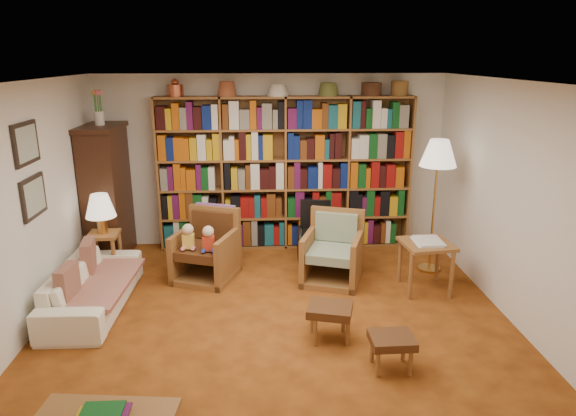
{
  "coord_description": "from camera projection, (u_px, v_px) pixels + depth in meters",
  "views": [
    {
      "loc": [
        -0.15,
        -4.89,
        2.73
      ],
      "look_at": [
        0.15,
        0.6,
        1.1
      ],
      "focal_mm": 32.0,
      "sensor_mm": 36.0,
      "label": 1
    }
  ],
  "objects": [
    {
      "name": "floor",
      "position": [
        277.0,
        323.0,
        5.47
      ],
      "size": [
        5.0,
        5.0,
        0.0
      ],
      "primitive_type": "plane",
      "color": "#974E17",
      "rests_on": "ground"
    },
    {
      "name": "ceiling",
      "position": [
        276.0,
        82.0,
        4.76
      ],
      "size": [
        5.0,
        5.0,
        0.0
      ],
      "primitive_type": "plane",
      "rotation": [
        3.14,
        0.0,
        0.0
      ],
      "color": "white",
      "rests_on": "wall_back"
    },
    {
      "name": "wall_back",
      "position": [
        271.0,
        161.0,
        7.5
      ],
      "size": [
        5.0,
        0.0,
        5.0
      ],
      "primitive_type": "plane",
      "rotation": [
        1.57,
        0.0,
        0.0
      ],
      "color": "white",
      "rests_on": "floor"
    },
    {
      "name": "wall_front",
      "position": [
        292.0,
        347.0,
        2.72
      ],
      "size": [
        5.0,
        0.0,
        5.0
      ],
      "primitive_type": "plane",
      "rotation": [
        -1.57,
        0.0,
        0.0
      ],
      "color": "white",
      "rests_on": "floor"
    },
    {
      "name": "wall_left",
      "position": [
        20.0,
        215.0,
        4.98
      ],
      "size": [
        0.0,
        5.0,
        5.0
      ],
      "primitive_type": "plane",
      "rotation": [
        1.57,
        0.0,
        1.57
      ],
      "color": "white",
      "rests_on": "floor"
    },
    {
      "name": "wall_right",
      "position": [
        521.0,
        207.0,
        5.24
      ],
      "size": [
        0.0,
        5.0,
        5.0
      ],
      "primitive_type": "plane",
      "rotation": [
        1.57,
        0.0,
        -1.57
      ],
      "color": "white",
      "rests_on": "floor"
    },
    {
      "name": "bookshelf",
      "position": [
        285.0,
        169.0,
        7.37
      ],
      "size": [
        3.6,
        0.3,
        2.42
      ],
      "color": "olive",
      "rests_on": "floor"
    },
    {
      "name": "curio_cabinet",
      "position": [
        107.0,
        192.0,
        6.99
      ],
      "size": [
        0.5,
        0.95,
        2.4
      ],
      "color": "#33190E",
      "rests_on": "floor"
    },
    {
      "name": "framed_pictures",
      "position": [
        30.0,
        170.0,
        5.16
      ],
      "size": [
        0.03,
        0.52,
        0.97
      ],
      "color": "black",
      "rests_on": "wall_left"
    },
    {
      "name": "sofa",
      "position": [
        93.0,
        287.0,
        5.74
      ],
      "size": [
        1.76,
        0.71,
        0.51
      ],
      "primitive_type": "imported",
      "rotation": [
        0.0,
        0.0,
        1.56
      ],
      "color": "white",
      "rests_on": "floor"
    },
    {
      "name": "sofa_throw",
      "position": [
        97.0,
        283.0,
        5.73
      ],
      "size": [
        0.79,
        1.39,
        0.04
      ],
      "primitive_type": "cube",
      "rotation": [
        0.0,
        0.0,
        -0.04
      ],
      "color": "#C2AF8D",
      "rests_on": "sofa"
    },
    {
      "name": "cushion_left",
      "position": [
        89.0,
        259.0,
        6.01
      ],
      "size": [
        0.19,
        0.41,
        0.39
      ],
      "primitive_type": "cube",
      "rotation": [
        0.0,
        0.0,
        0.17
      ],
      "color": "maroon",
      "rests_on": "sofa"
    },
    {
      "name": "cushion_right",
      "position": [
        68.0,
        284.0,
        5.34
      ],
      "size": [
        0.14,
        0.38,
        0.37
      ],
      "primitive_type": "cube",
      "rotation": [
        0.0,
        0.0,
        -0.07
      ],
      "color": "maroon",
      "rests_on": "sofa"
    },
    {
      "name": "side_table_lamp",
      "position": [
        104.0,
        246.0,
        6.5
      ],
      "size": [
        0.39,
        0.39,
        0.59
      ],
      "color": "olive",
      "rests_on": "floor"
    },
    {
      "name": "table_lamp",
      "position": [
        100.0,
        207.0,
        6.36
      ],
      "size": [
        0.37,
        0.37,
        0.51
      ],
      "color": "#C1893D",
      "rests_on": "side_table_lamp"
    },
    {
      "name": "armchair_leather",
      "position": [
        206.0,
        249.0,
        6.55
      ],
      "size": [
        0.93,
        0.93,
        0.89
      ],
      "color": "olive",
      "rests_on": "floor"
    },
    {
      "name": "armchair_sage",
      "position": [
        331.0,
        254.0,
        6.49
      ],
      "size": [
        0.92,
        0.92,
        0.87
      ],
      "color": "olive",
      "rests_on": "floor"
    },
    {
      "name": "wheelchair",
      "position": [
        316.0,
        235.0,
        7.0
      ],
      "size": [
        0.49,
        0.68,
        0.85
      ],
      "color": "black",
      "rests_on": "floor"
    },
    {
      "name": "floor_lamp",
      "position": [
        438.0,
        159.0,
        6.41
      ],
      "size": [
        0.46,
        0.46,
        1.74
      ],
      "color": "#C1893D",
      "rests_on": "floor"
    },
    {
      "name": "side_table_papers",
      "position": [
        426.0,
        250.0,
        6.1
      ],
      "size": [
        0.62,
        0.62,
        0.64
      ],
      "color": "olive",
      "rests_on": "floor"
    },
    {
      "name": "footstool_a",
      "position": [
        330.0,
        312.0,
        5.08
      ],
      "size": [
        0.51,
        0.46,
        0.36
      ],
      "color": "#543316",
      "rests_on": "floor"
    },
    {
      "name": "footstool_b",
      "position": [
        392.0,
        342.0,
        4.59
      ],
      "size": [
        0.4,
        0.34,
        0.33
      ],
      "color": "#543316",
      "rests_on": "floor"
    }
  ]
}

